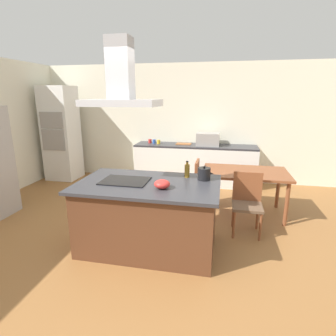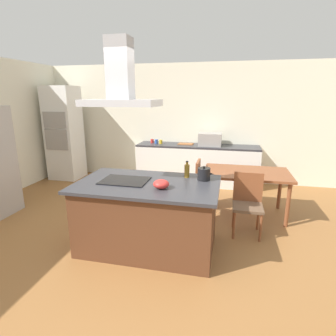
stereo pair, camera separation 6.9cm
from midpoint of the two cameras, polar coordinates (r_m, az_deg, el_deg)
ground at (r=5.15m, az=0.15°, el=-7.60°), size 16.00×16.00×0.00m
wall_back at (r=6.51m, az=3.29°, el=9.40°), size 7.20×0.10×2.70m
kitchen_island at (r=3.63m, az=-4.66°, el=-9.83°), size 1.82×1.12×0.90m
cooktop at (r=3.56m, az=-9.58°, el=-2.67°), size 0.60×0.44×0.01m
tea_kettle at (r=3.58m, az=7.08°, el=-1.22°), size 0.22×0.17×0.19m
olive_oil_bottle at (r=3.67m, az=3.49°, el=-0.52°), size 0.07×0.07×0.23m
mixing_bowl at (r=3.24m, az=-1.87°, el=-3.40°), size 0.19×0.19×0.11m
back_counter at (r=6.26m, az=5.35°, el=0.78°), size 2.74×0.62×0.90m
countertop_microwave at (r=6.12m, az=8.09°, el=6.01°), size 0.50×0.38×0.28m
coffee_mug_red at (r=6.43m, az=-4.12°, el=5.68°), size 0.08×0.08×0.09m
coffee_mug_blue at (r=6.36m, az=-3.24°, el=5.60°), size 0.08×0.08×0.09m
coffee_mug_yellow at (r=6.31m, az=-2.31°, el=5.53°), size 0.08×0.08×0.09m
cutting_board at (r=6.25m, az=3.00°, el=5.10°), size 0.34×0.24×0.02m
wall_oven_stack at (r=7.02m, az=-21.83°, el=6.73°), size 0.70×0.66×2.20m
dining_table at (r=4.73m, az=15.49°, el=-1.63°), size 1.40×0.90×0.75m
chair_facing_island at (r=4.15m, az=15.86°, el=-6.30°), size 0.42×0.42×0.89m
chair_at_left_end at (r=4.80m, az=4.39°, el=-2.87°), size 0.42×0.42×0.89m
range_hood at (r=3.40m, az=-10.48°, el=16.90°), size 0.90×0.55×0.78m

